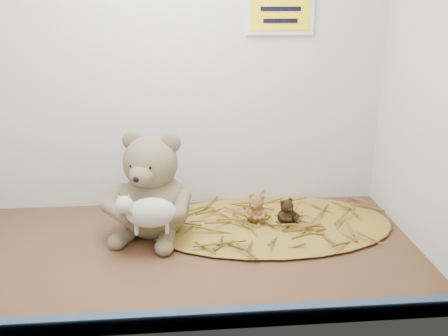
{
  "coord_description": "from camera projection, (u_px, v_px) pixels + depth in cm",
  "views": [
    {
      "loc": [
        3.12,
        -107.06,
        59.41
      ],
      "look_at": [
        12.72,
        3.06,
        20.13
      ],
      "focal_mm": 40.0,
      "sensor_mm": 36.0,
      "label": 1
    }
  ],
  "objects": [
    {
      "name": "toy_lamb",
      "position": [
        151.0,
        213.0,
        1.17
      ],
      "size": [
        15.54,
        9.48,
        10.04
      ],
      "primitive_type": null,
      "color": "silver",
      "rests_on": "main_teddy"
    },
    {
      "name": "front_rail",
      "position": [
        171.0,
        320.0,
        0.92
      ],
      "size": [
        119.28,
        2.2,
        3.6
      ],
      "primitive_type": "cube",
      "color": "#344963",
      "rests_on": "shelf_floor"
    },
    {
      "name": "main_teddy",
      "position": [
        153.0,
        185.0,
        1.25
      ],
      "size": [
        28.6,
        29.34,
        27.36
      ],
      "primitive_type": null,
      "rotation": [
        0.0,
        0.0,
        -0.34
      ],
      "color": "olive",
      "rests_on": "shelf_floor"
    },
    {
      "name": "wall_sign",
      "position": [
        280.0,
        9.0,
        1.32
      ],
      "size": [
        16.0,
        1.2,
        11.0
      ],
      "primitive_type": "cube",
      "color": "yellow",
      "rests_on": "back_wall"
    },
    {
      "name": "mini_teddy_brown",
      "position": [
        286.0,
        210.0,
        1.32
      ],
      "size": [
        7.91,
        8.03,
        7.08
      ],
      "primitive_type": null,
      "rotation": [
        0.0,
        0.0,
        0.5
      ],
      "color": "black",
      "rests_on": "straw_bed"
    },
    {
      "name": "straw_bed",
      "position": [
        271.0,
        224.0,
        1.33
      ],
      "size": [
        65.61,
        38.09,
        1.27
      ],
      "primitive_type": "ellipsoid",
      "color": "brown",
      "rests_on": "shelf_floor"
    },
    {
      "name": "alcove_shell",
      "position": [
        166.0,
        58.0,
        1.14
      ],
      "size": [
        120.4,
        60.2,
        90.4
      ],
      "color": "#462918",
      "rests_on": "ground"
    },
    {
      "name": "mini_teddy_tan",
      "position": [
        256.0,
        208.0,
        1.32
      ],
      "size": [
        9.0,
        9.13,
        7.98
      ],
      "primitive_type": null,
      "rotation": [
        0.0,
        0.0,
        -0.54
      ],
      "color": "brown",
      "rests_on": "straw_bed"
    }
  ]
}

